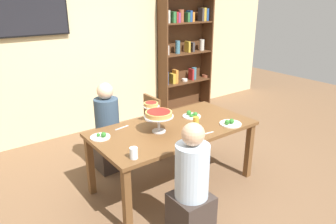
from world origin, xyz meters
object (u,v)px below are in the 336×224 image
at_px(water_glass_clear_near, 134,153).
at_px(cutlery_fork_near, 122,128).
at_px(salad_plate_far_diner, 230,123).
at_px(diner_near_left, 191,192).
at_px(diner_far_left, 108,133).
at_px(chair_far_right, 159,122).
at_px(dining_table, 173,134).
at_px(beer_glass_amber_tall, 196,123).
at_px(bookshelf, 184,51).
at_px(cutlery_knife_near, 207,133).
at_px(personal_pizza_stand, 151,107).
at_px(deep_dish_pizza_stand, 159,115).
at_px(television, 32,14).
at_px(salad_plate_near_diner, 101,136).
at_px(salad_plate_spare, 192,115).

distance_m(water_glass_clear_near, cutlery_fork_near, 0.73).
bearing_deg(cutlery_fork_near, salad_plate_far_diner, 138.64).
distance_m(diner_near_left, diner_far_left, 1.59).
xyz_separation_m(chair_far_right, cutlery_fork_near, (-0.79, -0.42, 0.26)).
height_order(dining_table, beer_glass_amber_tall, beer_glass_amber_tall).
height_order(bookshelf, cutlery_knife_near, bookshelf).
bearing_deg(bookshelf, personal_pizza_stand, -138.17).
xyz_separation_m(deep_dish_pizza_stand, salad_plate_far_diner, (0.77, -0.33, -0.17)).
bearing_deg(bookshelf, beer_glass_amber_tall, -126.67).
bearing_deg(deep_dish_pizza_stand, diner_far_left, 105.92).
bearing_deg(water_glass_clear_near, television, 91.94).
bearing_deg(dining_table, television, 111.10).
xyz_separation_m(dining_table, deep_dish_pizza_stand, (-0.20, -0.01, 0.27)).
height_order(salad_plate_near_diner, cutlery_fork_near, salad_plate_near_diner).
xyz_separation_m(personal_pizza_stand, cutlery_fork_near, (-0.40, -0.01, -0.16)).
bearing_deg(beer_glass_amber_tall, salad_plate_far_diner, -17.80).
bearing_deg(dining_table, salad_plate_spare, 17.02).
height_order(diner_near_left, chair_far_right, diner_near_left).
distance_m(dining_table, television, 2.58).
bearing_deg(salad_plate_spare, bookshelf, 52.93).
xyz_separation_m(bookshelf, beer_glass_amber_tall, (-1.65, -2.22, -0.34)).
relative_size(bookshelf, salad_plate_far_diner, 8.89).
height_order(bookshelf, chair_far_right, bookshelf).
xyz_separation_m(television, deep_dish_pizza_stand, (0.61, -2.11, -0.97)).
height_order(dining_table, salad_plate_spare, salad_plate_spare).
relative_size(bookshelf, television, 2.26).
relative_size(salad_plate_near_diner, cutlery_fork_near, 1.15).
distance_m(diner_far_left, deep_dish_pizza_stand, 0.94).
height_order(chair_far_right, salad_plate_spare, chair_far_right).
xyz_separation_m(beer_glass_amber_tall, water_glass_clear_near, (-0.89, -0.16, -0.02)).
relative_size(salad_plate_far_diner, salad_plate_spare, 1.13).
bearing_deg(salad_plate_near_diner, cutlery_fork_near, 18.66).
relative_size(salad_plate_far_diner, beer_glass_amber_tall, 1.68).
bearing_deg(television, personal_pizza_stand, -67.52).
relative_size(salad_plate_far_diner, cutlery_knife_near, 1.38).
bearing_deg(salad_plate_near_diner, deep_dish_pizza_stand, -21.53).
xyz_separation_m(dining_table, television, (-0.81, 2.11, 1.24)).
distance_m(diner_far_left, beer_glass_amber_tall, 1.20).
bearing_deg(water_glass_clear_near, personal_pizza_stand, 46.63).
height_order(deep_dish_pizza_stand, salad_plate_spare, deep_dish_pizza_stand).
bearing_deg(bookshelf, television, 178.04).
relative_size(water_glass_clear_near, cutlery_fork_near, 0.59).
bearing_deg(cutlery_knife_near, cutlery_fork_near, 140.58).
bearing_deg(dining_table, cutlery_knife_near, -63.62).
bearing_deg(beer_glass_amber_tall, salad_plate_near_diner, 155.75).
relative_size(personal_pizza_stand, beer_glass_amber_tall, 1.48).
height_order(cutlery_fork_near, cutlery_knife_near, same).
relative_size(diner_far_left, cutlery_knife_near, 6.39).
distance_m(personal_pizza_stand, beer_glass_amber_tall, 0.59).
bearing_deg(cutlery_fork_near, beer_glass_amber_tall, 131.19).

